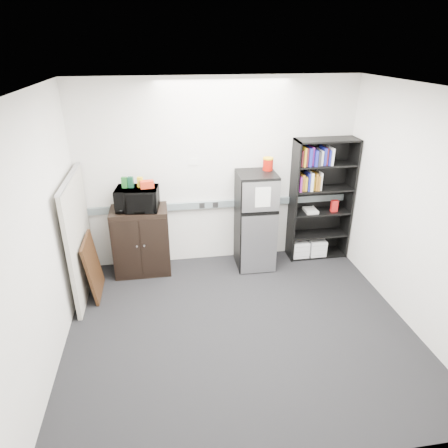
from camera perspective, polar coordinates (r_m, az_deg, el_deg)
name	(u,v)px	position (r m, az deg, el deg)	size (l,w,h in m)	color
floor	(240,327)	(4.90, 2.30, -14.51)	(4.00, 4.00, 0.00)	black
wall_back	(218,174)	(5.80, -0.86, 7.12)	(4.00, 0.02, 2.70)	silver
wall_right	(417,212)	(4.97, 25.86, 1.51)	(0.02, 3.50, 2.70)	silver
wall_left	(41,238)	(4.28, -24.62, -1.78)	(0.02, 3.50, 2.70)	silver
ceiling	(245,89)	(3.82, 3.02, 18.70)	(4.00, 3.50, 0.02)	white
electrical_raceway	(219,204)	(5.92, -0.79, 2.88)	(3.92, 0.05, 0.10)	slate
wall_note	(193,162)	(5.70, -4.39, 8.84)	(0.14, 0.00, 0.10)	white
bookshelf	(320,197)	(6.14, 13.50, 3.72)	(0.90, 0.34, 1.85)	black
cubicle_partition	(79,237)	(5.43, -20.00, -1.81)	(0.06, 1.30, 1.62)	#ABA497
cabinet	(141,241)	(5.85, -11.72, -2.35)	(0.79, 0.52, 0.98)	black
microwave	(137,199)	(5.57, -12.28, 3.53)	(0.56, 0.38, 0.31)	black
snack_box_a	(124,183)	(5.54, -14.04, 5.77)	(0.07, 0.05, 0.15)	#19571F
snack_box_b	(131,182)	(5.53, -13.19, 5.84)	(0.07, 0.05, 0.15)	#0D3B25
snack_box_c	(140,182)	(5.53, -11.90, 5.88)	(0.07, 0.05, 0.14)	yellow
snack_bag	(147,184)	(5.48, -10.95, 5.59)	(0.18, 0.10, 0.10)	red
refrigerator	(255,221)	(5.81, 4.51, 0.43)	(0.55, 0.58, 1.44)	black
coffee_can	(268,163)	(5.69, 6.30, 8.64)	(0.15, 0.15, 0.20)	#9E1107
framed_poster	(93,267)	(5.52, -18.18, -5.84)	(0.14, 0.63, 0.81)	black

